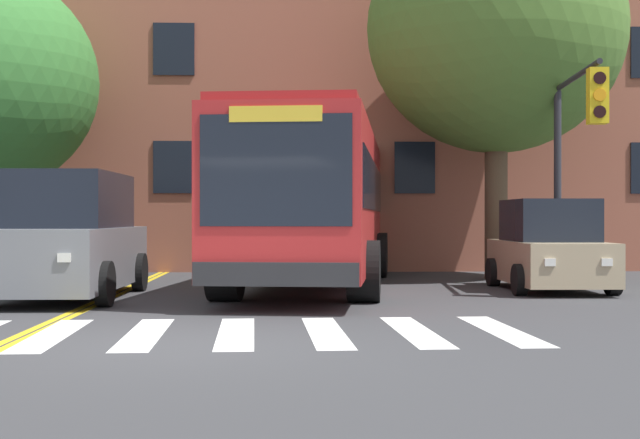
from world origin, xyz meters
TOP-DOWN VIEW (x-y plane):
  - ground_plane at (0.00, 0.00)m, footprint 120.00×120.00m
  - crosswalk at (0.04, 1.06)m, footprint 8.62×3.49m
  - lane_line_yellow_inner at (-2.09, 15.06)m, footprint 0.12×36.00m
  - lane_line_yellow_outer at (-1.93, 15.06)m, footprint 0.12×36.00m
  - city_bus at (1.89, 8.95)m, footprint 4.10×12.24m
  - car_grey_near_lane at (-2.69, 6.08)m, footprint 2.27×5.12m
  - car_tan_far_lane at (6.58, 7.47)m, footprint 2.04×3.77m
  - traffic_light_near_corner at (6.98, 7.12)m, footprint 0.54×3.50m
  - street_tree_curbside_large at (6.27, 10.73)m, footprint 7.35×7.05m
  - building_facade at (-1.74, 17.88)m, footprint 32.43×8.57m

SIDE VIEW (x-z plane):
  - ground_plane at x=0.00m, z-range 0.00..0.00m
  - lane_line_yellow_inner at x=-2.09m, z-range 0.00..0.01m
  - lane_line_yellow_outer at x=-1.93m, z-range 0.00..0.01m
  - crosswalk at x=0.04m, z-range 0.00..0.01m
  - car_tan_far_lane at x=6.58m, z-range -0.08..1.76m
  - car_grey_near_lane at x=-2.69m, z-range -0.06..2.22m
  - city_bus at x=1.89m, z-range 0.16..3.57m
  - traffic_light_near_corner at x=6.98m, z-range 0.85..5.40m
  - building_facade at x=-1.74m, z-range 0.00..11.29m
  - street_tree_curbside_large at x=6.27m, z-range 1.49..10.41m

